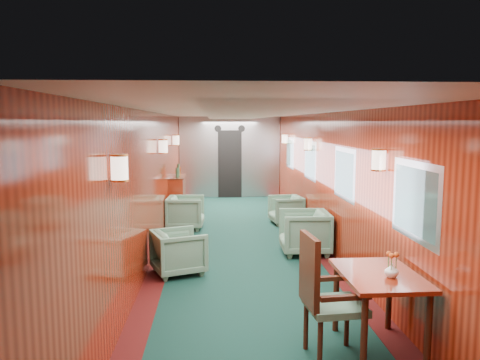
{
  "coord_description": "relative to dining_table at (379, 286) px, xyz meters",
  "views": [
    {
      "loc": [
        -0.52,
        -7.97,
        2.23
      ],
      "look_at": [
        0.0,
        0.75,
        1.15
      ],
      "focal_mm": 35.0,
      "sensor_mm": 36.0,
      "label": 1
    }
  ],
  "objects": [
    {
      "name": "room",
      "position": [
        -1.09,
        3.68,
        0.98
      ],
      "size": [
        12.0,
        12.1,
        2.4
      ],
      "color": "#0D3027",
      "rests_on": "ground"
    },
    {
      "name": "bulkhead",
      "position": [
        -1.09,
        9.6,
        0.53
      ],
      "size": [
        2.98,
        0.17,
        2.39
      ],
      "color": "#A0A2A7",
      "rests_on": "ground"
    },
    {
      "name": "windows_right",
      "position": [
        0.4,
        3.93,
        0.8
      ],
      "size": [
        0.02,
        8.6,
        0.8
      ],
      "color": "#AEB1B5",
      "rests_on": "ground"
    },
    {
      "name": "wall_sconces",
      "position": [
        -1.09,
        4.25,
        1.14
      ],
      "size": [
        2.97,
        7.97,
        0.25
      ],
      "color": "beige",
      "rests_on": "ground"
    },
    {
      "name": "dining_table",
      "position": [
        0.0,
        0.0,
        0.0
      ],
      "size": [
        0.74,
        1.05,
        0.78
      ],
      "rotation": [
        0.0,
        0.0,
        0.01
      ],
      "color": "maroon",
      "rests_on": "ground"
    },
    {
      "name": "side_chair",
      "position": [
        -0.58,
        -0.14,
        -0.0
      ],
      "size": [
        0.59,
        0.61,
        1.2
      ],
      "rotation": [
        0.0,
        0.0,
        0.1
      ],
      "color": "#204A3A",
      "rests_on": "ground"
    },
    {
      "name": "credenza",
      "position": [
        -2.43,
        6.61,
        -0.15
      ],
      "size": [
        0.34,
        1.1,
        1.26
      ],
      "color": "maroon",
      "rests_on": "ground"
    },
    {
      "name": "flower_vase",
      "position": [
        0.07,
        -0.13,
        0.19
      ],
      "size": [
        0.16,
        0.16,
        0.14
      ],
      "primitive_type": "imported",
      "rotation": [
        0.0,
        0.0,
        -0.23
      ],
      "color": "silver",
      "rests_on": "dining_table"
    },
    {
      "name": "armchair_left_near",
      "position": [
        -2.11,
        2.48,
        -0.33
      ],
      "size": [
        0.92,
        0.91,
        0.65
      ],
      "primitive_type": "imported",
      "rotation": [
        0.0,
        0.0,
        1.94
      ],
      "color": "#204A3A",
      "rests_on": "ground"
    },
    {
      "name": "armchair_left_far",
      "position": [
        -2.18,
        5.45,
        -0.31
      ],
      "size": [
        0.8,
        0.78,
        0.69
      ],
      "primitive_type": "imported",
      "rotation": [
        0.0,
        0.0,
        1.51
      ],
      "color": "#204A3A",
      "rests_on": "ground"
    },
    {
      "name": "armchair_right_near",
      "position": [
        -0.05,
        3.42,
        -0.28
      ],
      "size": [
        0.84,
        0.82,
        0.74
      ],
      "primitive_type": "imported",
      "rotation": [
        0.0,
        0.0,
        -1.6
      ],
      "color": "#204A3A",
      "rests_on": "ground"
    },
    {
      "name": "armchair_right_far",
      "position": [
        0.01,
        5.8,
        -0.34
      ],
      "size": [
        0.77,
        0.75,
        0.62
      ],
      "primitive_type": "imported",
      "rotation": [
        0.0,
        0.0,
        -1.44
      ],
      "color": "#204A3A",
      "rests_on": "ground"
    }
  ]
}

